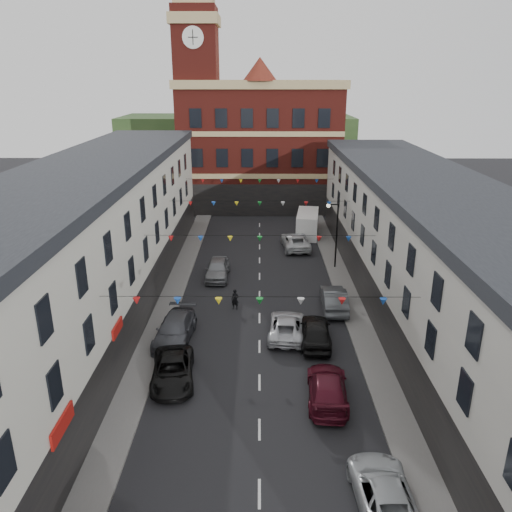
{
  "coord_description": "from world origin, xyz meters",
  "views": [
    {
      "loc": [
        -0.03,
        -28.08,
        16.18
      ],
      "look_at": [
        -0.27,
        6.79,
        3.73
      ],
      "focal_mm": 35.0,
      "sensor_mm": 36.0,
      "label": 1
    }
  ],
  "objects_px": {
    "car_left_d": "(175,330)",
    "car_right_c": "(327,388)",
    "pedestrian": "(235,299)",
    "car_right_b": "(384,493)",
    "car_right_f": "(295,241)",
    "moving_car": "(287,326)",
    "car_left_c": "(173,370)",
    "white_van": "(307,224)",
    "car_right_d": "(315,331)",
    "car_left_e": "(218,269)",
    "street_lamp": "(334,227)",
    "car_right_e": "(334,299)"
  },
  "relations": [
    {
      "from": "car_left_e",
      "to": "car_right_d",
      "type": "bearing_deg",
      "value": -56.33
    },
    {
      "from": "car_right_b",
      "to": "moving_car",
      "type": "relative_size",
      "value": 0.99
    },
    {
      "from": "car_right_b",
      "to": "white_van",
      "type": "bearing_deg",
      "value": -92.38
    },
    {
      "from": "car_right_d",
      "to": "pedestrian",
      "type": "distance_m",
      "value": 7.36
    },
    {
      "from": "car_right_f",
      "to": "pedestrian",
      "type": "relative_size",
      "value": 3.55
    },
    {
      "from": "pedestrian",
      "to": "car_left_e",
      "type": "bearing_deg",
      "value": 120.66
    },
    {
      "from": "car_right_d",
      "to": "pedestrian",
      "type": "xyz_separation_m",
      "value": [
        -5.41,
        4.99,
        -0.05
      ]
    },
    {
      "from": "car_right_c",
      "to": "moving_car",
      "type": "xyz_separation_m",
      "value": [
        -1.8,
        7.08,
        -0.05
      ]
    },
    {
      "from": "white_van",
      "to": "moving_car",
      "type": "bearing_deg",
      "value": -91.07
    },
    {
      "from": "moving_car",
      "to": "car_right_b",
      "type": "bearing_deg",
      "value": 107.83
    },
    {
      "from": "car_right_d",
      "to": "car_right_f",
      "type": "xyz_separation_m",
      "value": [
        0.01,
        19.06,
        -0.06
      ]
    },
    {
      "from": "car_right_b",
      "to": "moving_car",
      "type": "bearing_deg",
      "value": -79.42
    },
    {
      "from": "car_right_f",
      "to": "car_right_c",
      "type": "bearing_deg",
      "value": 85.9
    },
    {
      "from": "car_right_b",
      "to": "white_van",
      "type": "height_order",
      "value": "white_van"
    },
    {
      "from": "car_right_f",
      "to": "pedestrian",
      "type": "bearing_deg",
      "value": 64.86
    },
    {
      "from": "car_left_d",
      "to": "car_right_c",
      "type": "xyz_separation_m",
      "value": [
        9.1,
        -6.33,
        -0.04
      ]
    },
    {
      "from": "car_right_f",
      "to": "car_right_b",
      "type": "bearing_deg",
      "value": 88.28
    },
    {
      "from": "car_left_c",
      "to": "car_left_e",
      "type": "xyz_separation_m",
      "value": [
        1.28,
        15.57,
        0.11
      ]
    },
    {
      "from": "car_left_e",
      "to": "car_left_d",
      "type": "bearing_deg",
      "value": -98.98
    },
    {
      "from": "car_left_d",
      "to": "moving_car",
      "type": "relative_size",
      "value": 1.09
    },
    {
      "from": "white_van",
      "to": "pedestrian",
      "type": "distance_m",
      "value": 20.0
    },
    {
      "from": "car_right_d",
      "to": "white_van",
      "type": "relative_size",
      "value": 0.85
    },
    {
      "from": "car_left_c",
      "to": "moving_car",
      "type": "relative_size",
      "value": 1.01
    },
    {
      "from": "car_left_d",
      "to": "pedestrian",
      "type": "height_order",
      "value": "car_left_d"
    },
    {
      "from": "car_right_c",
      "to": "white_van",
      "type": "xyz_separation_m",
      "value": [
        1.61,
        29.79,
        0.52
      ]
    },
    {
      "from": "car_right_d",
      "to": "car_right_e",
      "type": "distance_m",
      "value": 5.4
    },
    {
      "from": "car_right_f",
      "to": "moving_car",
      "type": "height_order",
      "value": "car_right_f"
    },
    {
      "from": "car_right_e",
      "to": "car_right_f",
      "type": "bearing_deg",
      "value": -80.81
    },
    {
      "from": "car_left_c",
      "to": "moving_car",
      "type": "distance_m",
      "value": 8.59
    },
    {
      "from": "car_left_c",
      "to": "car_right_c",
      "type": "height_order",
      "value": "car_right_c"
    },
    {
      "from": "car_left_e",
      "to": "white_van",
      "type": "height_order",
      "value": "white_van"
    },
    {
      "from": "car_right_d",
      "to": "pedestrian",
      "type": "relative_size",
      "value": 3.12
    },
    {
      "from": "street_lamp",
      "to": "car_right_e",
      "type": "height_order",
      "value": "street_lamp"
    },
    {
      "from": "car_left_d",
      "to": "car_right_c",
      "type": "relative_size",
      "value": 1.06
    },
    {
      "from": "car_right_c",
      "to": "car_right_f",
      "type": "distance_m",
      "value": 25.14
    },
    {
      "from": "pedestrian",
      "to": "car_right_e",
      "type": "bearing_deg",
      "value": 15.03
    },
    {
      "from": "car_left_d",
      "to": "car_right_f",
      "type": "relative_size",
      "value": 0.98
    },
    {
      "from": "street_lamp",
      "to": "moving_car",
      "type": "relative_size",
      "value": 1.21
    },
    {
      "from": "car_right_f",
      "to": "moving_car",
      "type": "xyz_separation_m",
      "value": [
        -1.81,
        -18.06,
        -0.08
      ]
    },
    {
      "from": "car_right_b",
      "to": "pedestrian",
      "type": "relative_size",
      "value": 3.16
    },
    {
      "from": "pedestrian",
      "to": "car_right_b",
      "type": "bearing_deg",
      "value": -55.04
    },
    {
      "from": "pedestrian",
      "to": "car_right_c",
      "type": "bearing_deg",
      "value": -49.44
    },
    {
      "from": "white_van",
      "to": "car_right_d",
      "type": "bearing_deg",
      "value": -86.42
    },
    {
      "from": "car_left_c",
      "to": "car_right_f",
      "type": "height_order",
      "value": "car_right_f"
    },
    {
      "from": "car_left_d",
      "to": "moving_car",
      "type": "distance_m",
      "value": 7.34
    },
    {
      "from": "car_right_b",
      "to": "car_right_f",
      "type": "distance_m",
      "value": 32.21
    },
    {
      "from": "car_left_e",
      "to": "car_right_e",
      "type": "xyz_separation_m",
      "value": [
        9.1,
        -6.12,
        0.0
      ]
    },
    {
      "from": "car_left_d",
      "to": "car_right_c",
      "type": "height_order",
      "value": "car_left_d"
    },
    {
      "from": "car_left_d",
      "to": "car_right_b",
      "type": "relative_size",
      "value": 1.1
    },
    {
      "from": "car_right_c",
      "to": "white_van",
      "type": "height_order",
      "value": "white_van"
    }
  ]
}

